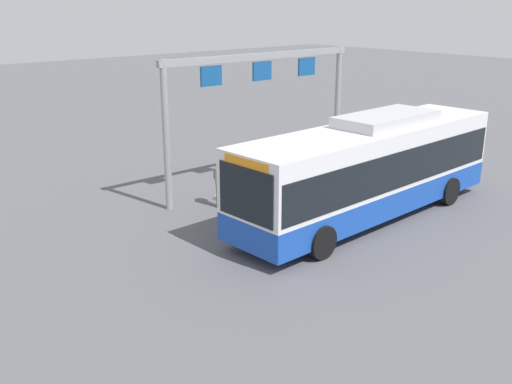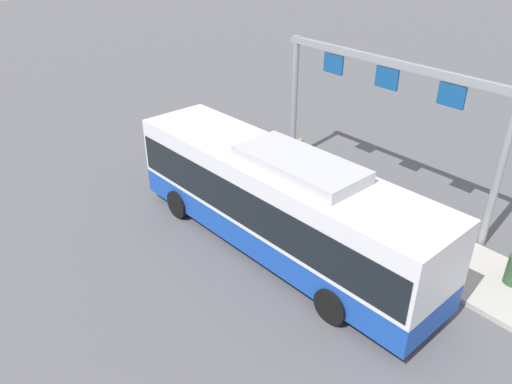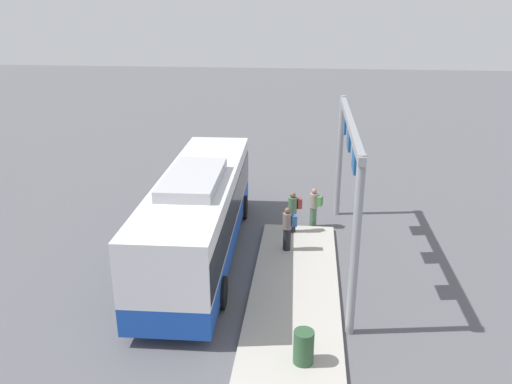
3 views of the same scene
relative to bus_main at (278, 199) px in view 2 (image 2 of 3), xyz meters
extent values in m
plane|color=#56565B|center=(0.01, 0.00, -1.81)|extent=(120.00, 120.00, 0.00)
cube|color=#B2ADA3|center=(-2.22, -3.50, -1.73)|extent=(10.00, 2.80, 0.16)
cube|color=#1947AD|center=(0.01, 0.00, -1.04)|extent=(11.03, 2.85, 0.85)
cube|color=silver|center=(0.01, 0.00, 0.34)|extent=(11.03, 2.85, 1.90)
cube|color=black|center=(0.01, 0.00, 0.14)|extent=(10.81, 2.88, 1.20)
cube|color=black|center=(5.50, 0.18, 0.24)|extent=(0.11, 2.13, 1.50)
cube|color=#B7B7BC|center=(-0.81, -0.03, 1.47)|extent=(3.89, 1.87, 0.36)
cube|color=orange|center=(5.43, 0.17, 1.09)|extent=(0.18, 1.75, 0.28)
cylinder|color=black|center=(3.64, 1.32, -1.31)|extent=(1.01, 0.33, 1.00)
cylinder|color=black|center=(3.72, -1.08, -1.31)|extent=(1.01, 0.33, 1.00)
cylinder|color=black|center=(-3.31, 1.09, -1.31)|extent=(1.01, 0.33, 1.00)
cylinder|color=black|center=(-3.23, -1.30, -1.31)|extent=(1.01, 0.33, 1.00)
cylinder|color=black|center=(2.17, -3.24, -1.23)|extent=(0.37, 0.37, 0.85)
cylinder|color=#476B4C|center=(2.17, -3.24, -0.50)|extent=(0.45, 0.45, 0.60)
sphere|color=brown|center=(2.17, -3.24, -0.09)|extent=(0.22, 0.22, 0.22)
cube|color=maroon|center=(2.28, -3.47, -0.47)|extent=(0.33, 0.28, 0.40)
cylinder|color=#476B4C|center=(3.12, -4.07, -1.39)|extent=(0.36, 0.36, 0.85)
cylinder|color=gray|center=(3.12, -4.07, -0.66)|extent=(0.44, 0.44, 0.60)
sphere|color=#9E755B|center=(3.12, -4.07, -0.25)|extent=(0.22, 0.22, 0.22)
cube|color=#4C8447|center=(3.03, -4.31, -0.63)|extent=(0.33, 0.27, 0.40)
cylinder|color=black|center=(0.54, -3.11, -1.23)|extent=(0.30, 0.30, 0.85)
cylinder|color=slate|center=(0.54, -3.11, -0.50)|extent=(0.36, 0.36, 0.60)
sphere|color=brown|center=(0.54, -3.11, -0.09)|extent=(0.22, 0.22, 0.22)
cube|color=#335993|center=(0.56, -3.37, -0.47)|extent=(0.29, 0.20, 0.40)
cylinder|color=gray|center=(-4.13, -5.11, 0.79)|extent=(0.24, 0.24, 5.20)
cylinder|color=gray|center=(4.59, -5.11, 0.79)|extent=(0.24, 0.24, 5.20)
cube|color=gray|center=(0.23, -5.11, 3.24)|extent=(9.12, 0.20, 0.24)
cube|color=#144C8C|center=(-2.17, -5.11, 2.69)|extent=(0.90, 0.08, 0.70)
cube|color=#144C8C|center=(0.23, -5.11, 2.69)|extent=(0.90, 0.08, 0.70)
cube|color=#144C8C|center=(2.63, -5.11, 2.69)|extent=(0.90, 0.08, 0.70)
camera|label=1|loc=(15.19, 11.78, 5.21)|focal=41.39mm
camera|label=2|loc=(-9.52, 8.91, 7.52)|focal=34.98mm
camera|label=3|loc=(-16.44, -3.78, 6.84)|focal=35.75mm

